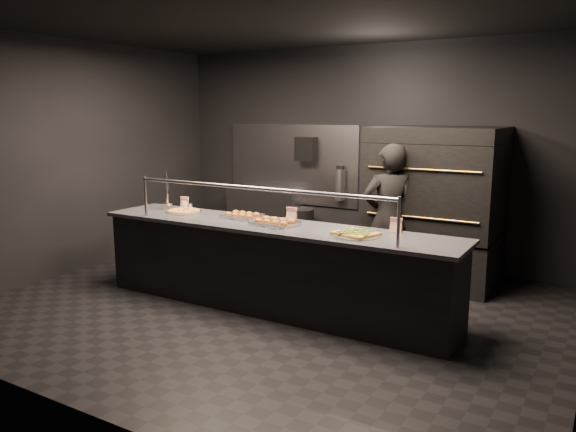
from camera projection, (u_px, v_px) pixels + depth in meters
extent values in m
plane|color=black|center=(272.00, 307.00, 6.08)|extent=(6.00, 6.00, 0.00)
plane|color=black|center=(270.00, 18.00, 5.53)|extent=(6.00, 6.00, 0.00)
cube|color=black|center=(366.00, 154.00, 7.91)|extent=(6.00, 0.04, 3.00)
cube|color=black|center=(67.00, 202.00, 3.69)|extent=(6.00, 0.04, 3.00)
cube|color=black|center=(77.00, 158.00, 7.31)|extent=(0.04, 5.00, 3.00)
cube|color=#99999E|center=(292.00, 164.00, 8.54)|extent=(2.20, 0.02, 1.20)
cube|color=black|center=(271.00, 268.00, 5.99)|extent=(4.00, 0.70, 0.88)
cube|color=#3A3A3F|center=(271.00, 226.00, 5.91)|extent=(4.10, 0.78, 0.04)
cylinder|color=#99999E|center=(146.00, 196.00, 6.37)|extent=(0.03, 0.03, 0.45)
cylinder|color=#99999E|center=(399.00, 222.00, 4.86)|extent=(0.03, 0.03, 0.45)
cylinder|color=#99999E|center=(255.00, 188.00, 5.58)|extent=(3.00, 0.04, 0.04)
cube|color=black|center=(434.00, 257.00, 7.02)|extent=(1.50, 1.15, 0.60)
cube|color=black|center=(436.00, 210.00, 6.91)|extent=(1.50, 1.20, 0.55)
cube|color=black|center=(438.00, 165.00, 6.81)|extent=(1.50, 1.20, 0.55)
cube|color=black|center=(440.00, 134.00, 6.75)|extent=(1.50, 1.20, 0.18)
cylinder|color=gold|center=(420.00, 218.00, 6.39)|extent=(1.30, 0.02, 0.02)
cylinder|color=gold|center=(422.00, 169.00, 6.29)|extent=(1.30, 0.02, 0.02)
cube|color=#99999E|center=(265.00, 218.00, 8.76)|extent=(1.20, 0.35, 0.90)
cube|color=black|center=(306.00, 149.00, 8.26)|extent=(0.30, 0.20, 0.35)
cylinder|color=#B2B2B7|center=(340.00, 185.00, 8.09)|extent=(0.14, 0.14, 0.45)
cube|color=black|center=(340.00, 168.00, 8.04)|extent=(0.10, 0.06, 0.06)
cylinder|color=silver|center=(167.00, 206.00, 6.83)|extent=(0.13, 0.13, 0.07)
cylinder|color=silver|center=(167.00, 192.00, 6.80)|extent=(0.05, 0.05, 0.34)
cylinder|color=silver|center=(162.00, 181.00, 6.71)|extent=(0.02, 0.09, 0.02)
cone|color=black|center=(166.00, 173.00, 6.76)|extent=(0.05, 0.05, 0.13)
cylinder|color=silver|center=(184.00, 212.00, 6.61)|extent=(0.43, 0.43, 0.01)
cylinder|color=gold|center=(184.00, 211.00, 6.60)|extent=(0.38, 0.38, 0.02)
cylinder|color=#F1B04E|center=(184.00, 210.00, 6.60)|extent=(0.33, 0.33, 0.01)
cube|color=silver|center=(242.00, 217.00, 6.27)|extent=(0.48, 0.41, 0.02)
ellipsoid|color=#A57123|center=(229.00, 214.00, 6.28)|extent=(0.08, 0.08, 0.05)
ellipsoid|color=#A57123|center=(236.00, 212.00, 6.40)|extent=(0.08, 0.08, 0.05)
ellipsoid|color=#A57123|center=(235.00, 215.00, 6.23)|extent=(0.08, 0.08, 0.05)
ellipsoid|color=#A57123|center=(242.00, 213.00, 6.35)|extent=(0.08, 0.08, 0.05)
ellipsoid|color=#A57123|center=(242.00, 215.00, 6.19)|extent=(0.08, 0.08, 0.05)
ellipsoid|color=#A57123|center=(249.00, 214.00, 6.30)|extent=(0.08, 0.08, 0.05)
ellipsoid|color=#A57123|center=(249.00, 216.00, 6.14)|extent=(0.08, 0.08, 0.05)
ellipsoid|color=#A57123|center=(256.00, 214.00, 6.25)|extent=(0.08, 0.08, 0.05)
cube|color=silver|center=(275.00, 224.00, 5.87)|extent=(0.54, 0.46, 0.02)
ellipsoid|color=#A57123|center=(259.00, 220.00, 5.88)|extent=(0.08, 0.08, 0.05)
ellipsoid|color=#A57123|center=(266.00, 218.00, 6.01)|extent=(0.08, 0.08, 0.05)
ellipsoid|color=#A57123|center=(267.00, 221.00, 5.83)|extent=(0.08, 0.08, 0.05)
ellipsoid|color=#A57123|center=(274.00, 219.00, 5.96)|extent=(0.08, 0.08, 0.05)
ellipsoid|color=#A57123|center=(275.00, 222.00, 5.78)|extent=(0.08, 0.08, 0.05)
ellipsoid|color=#A57123|center=(283.00, 220.00, 5.91)|extent=(0.08, 0.08, 0.05)
ellipsoid|color=#A57123|center=(284.00, 223.00, 5.73)|extent=(0.08, 0.08, 0.05)
ellipsoid|color=#A57123|center=(291.00, 221.00, 5.85)|extent=(0.08, 0.08, 0.05)
cylinder|color=silver|center=(356.00, 235.00, 5.36)|extent=(0.47, 0.47, 0.01)
cube|color=gold|center=(356.00, 233.00, 5.36)|extent=(0.45, 0.43, 0.02)
cube|color=#F1B04E|center=(356.00, 232.00, 5.36)|extent=(0.43, 0.40, 0.01)
cube|color=#3A8B27|center=(356.00, 231.00, 5.35)|extent=(0.40, 0.38, 0.01)
cylinder|color=silver|center=(184.00, 205.00, 6.80)|extent=(0.06, 0.06, 0.10)
cylinder|color=silver|center=(191.00, 207.00, 6.75)|extent=(0.05, 0.05, 0.08)
cube|color=white|center=(185.00, 203.00, 6.85)|extent=(0.12, 0.04, 0.15)
cube|color=white|center=(292.00, 214.00, 6.09)|extent=(0.12, 0.04, 0.15)
cube|color=white|center=(396.00, 225.00, 5.49)|extent=(0.12, 0.04, 0.15)
cylinder|color=black|center=(300.00, 232.00, 8.22)|extent=(0.42, 0.42, 0.70)
imported|color=black|center=(388.00, 218.00, 6.51)|extent=(0.75, 0.72, 1.74)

